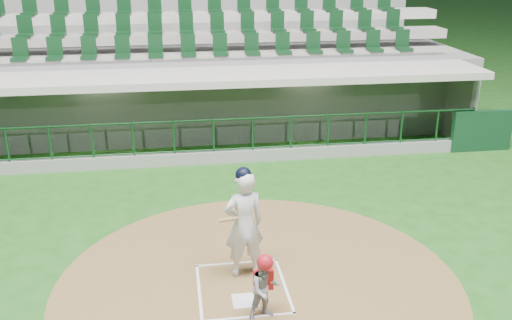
{
  "coord_description": "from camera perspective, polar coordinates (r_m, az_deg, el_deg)",
  "views": [
    {
      "loc": [
        -1.01,
        -8.79,
        5.6
      ],
      "look_at": [
        0.67,
        2.6,
        1.3
      ],
      "focal_mm": 40.0,
      "sensor_mm": 36.0,
      "label": 1
    }
  ],
  "objects": [
    {
      "name": "ground",
      "position": [
        10.47,
        -1.59,
        -11.86
      ],
      "size": [
        120.0,
        120.0,
        0.0
      ],
      "primitive_type": "plane",
      "color": "#194A15",
      "rests_on": "ground"
    },
    {
      "name": "dirt_circle",
      "position": [
        10.33,
        0.23,
        -12.29
      ],
      "size": [
        7.2,
        7.2,
        0.01
      ],
      "primitive_type": "cylinder",
      "color": "brown",
      "rests_on": "ground"
    },
    {
      "name": "home_plate",
      "position": [
        9.88,
        -1.09,
        -13.9
      ],
      "size": [
        0.43,
        0.43,
        0.02
      ],
      "primitive_type": "cube",
      "color": "silver",
      "rests_on": "dirt_circle"
    },
    {
      "name": "batter_box_chalk",
      "position": [
        10.21,
        -1.39,
        -12.67
      ],
      "size": [
        1.55,
        1.8,
        0.01
      ],
      "color": "white",
      "rests_on": "ground"
    },
    {
      "name": "dugout_structure",
      "position": [
        17.29,
        -4.56,
        4.85
      ],
      "size": [
        16.4,
        3.7,
        3.0
      ],
      "color": "gray",
      "rests_on": "ground"
    },
    {
      "name": "seating_deck",
      "position": [
        20.16,
        -5.39,
        8.43
      ],
      "size": [
        17.0,
        6.72,
        5.15
      ],
      "color": "slate",
      "rests_on": "ground"
    },
    {
      "name": "batter",
      "position": [
        10.12,
        -1.23,
        -6.29
      ],
      "size": [
        0.94,
        0.95,
        2.08
      ],
      "color": "silver",
      "rests_on": "dirt_circle"
    },
    {
      "name": "catcher",
      "position": [
        9.21,
        0.89,
        -12.55
      ],
      "size": [
        0.61,
        0.53,
        1.14
      ],
      "color": "gray",
      "rests_on": "dirt_circle"
    }
  ]
}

